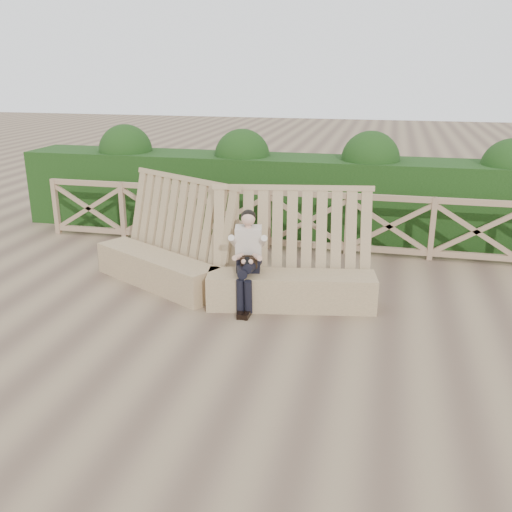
# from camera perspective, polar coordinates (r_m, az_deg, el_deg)

# --- Properties ---
(ground) EXTENTS (60.00, 60.00, 0.00)m
(ground) POSITION_cam_1_polar(r_m,az_deg,el_deg) (7.19, 0.92, -7.94)
(ground) COLOR brown
(ground) RESTS_ON ground
(bench) EXTENTS (4.45, 1.80, 1.62)m
(bench) POSITION_cam_1_polar(r_m,az_deg,el_deg) (8.31, -3.36, -1.12)
(bench) COLOR olive
(bench) RESTS_ON ground
(woman) EXTENTS (0.41, 0.80, 1.35)m
(woman) POSITION_cam_1_polar(r_m,az_deg,el_deg) (7.77, -0.84, 0.11)
(woman) COLOR black
(woman) RESTS_ON ground
(guardrail) EXTENTS (10.10, 0.09, 1.10)m
(guardrail) POSITION_cam_1_polar(r_m,az_deg,el_deg) (10.23, 5.13, 3.48)
(guardrail) COLOR #7E6449
(guardrail) RESTS_ON ground
(hedge) EXTENTS (12.00, 1.20, 1.50)m
(hedge) POSITION_cam_1_polar(r_m,az_deg,el_deg) (11.34, 6.04, 5.98)
(hedge) COLOR black
(hedge) RESTS_ON ground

